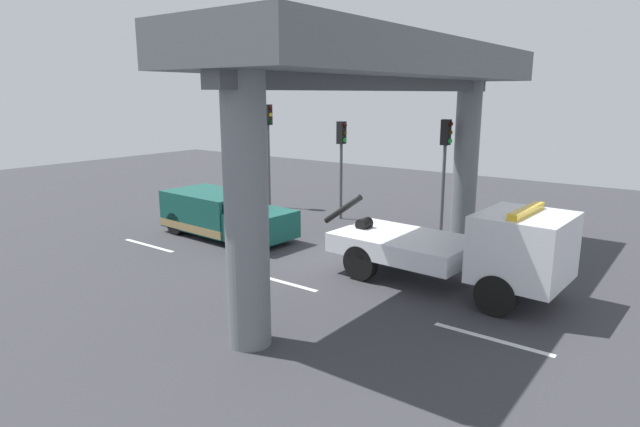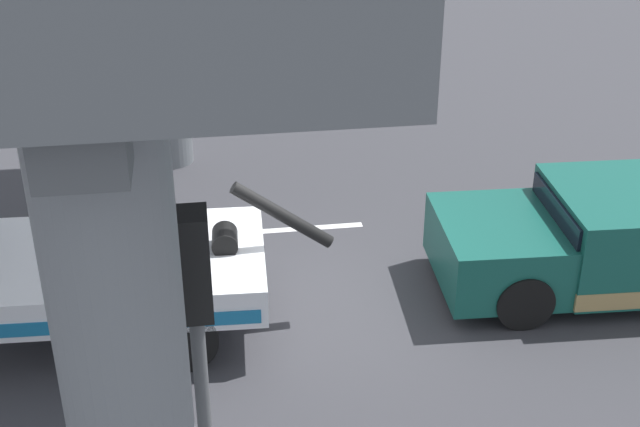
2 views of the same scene
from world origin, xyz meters
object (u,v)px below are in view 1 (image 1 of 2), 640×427
object	(u,v)px
traffic_light_mid	(445,152)
traffic_light_near	(268,133)
traffic_light_far	(342,148)
tow_truck_white	(469,248)
towed_van_green	(223,215)

from	to	relation	value
traffic_light_mid	traffic_light_near	bearing A→B (deg)	180.00
traffic_light_near	traffic_light_far	world-z (taller)	traffic_light_near
traffic_light_far	traffic_light_mid	world-z (taller)	traffic_light_mid
tow_truck_white	traffic_light_mid	distance (m)	6.03
towed_van_green	traffic_light_mid	bearing A→B (deg)	37.33
tow_truck_white	traffic_light_far	xyz separation A→B (m)	(-7.44, 4.92, 1.74)
traffic_light_near	traffic_light_mid	size ratio (longest dim) A/B	1.10
towed_van_green	traffic_light_far	bearing A→B (deg)	68.75
tow_truck_white	traffic_light_far	bearing A→B (deg)	146.53
traffic_light_far	towed_van_green	bearing A→B (deg)	-111.25
traffic_light_near	traffic_light_far	xyz separation A→B (m)	(4.00, 0.00, -0.43)
towed_van_green	traffic_light_near	distance (m)	5.91
towed_van_green	tow_truck_white	bearing A→B (deg)	-0.23
traffic_light_near	traffic_light_far	distance (m)	4.02
towed_van_green	traffic_light_near	world-z (taller)	traffic_light_near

